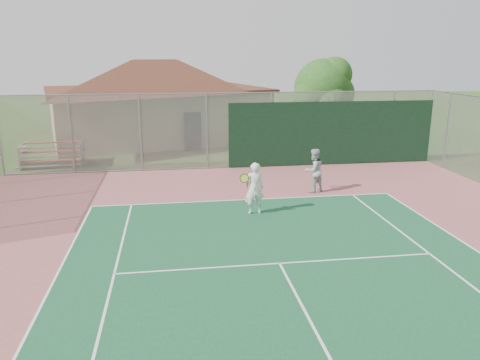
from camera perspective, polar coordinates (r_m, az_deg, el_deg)
The scene contains 6 objects.
back_fence at distance 22.08m, azimuth 4.06°, elevation 5.86°, with size 20.08×0.11×3.53m.
clubhouse at distance 29.89m, azimuth -10.22°, elevation 10.53°, with size 15.28×12.07×5.81m.
bleachers at distance 24.19m, azimuth -21.88°, elevation 2.97°, with size 2.95×1.91×1.07m.
tree at distance 26.47m, azimuth 10.21°, elevation 10.83°, with size 3.64×3.45×5.08m.
player_white_front at distance 15.50m, azimuth 1.76°, elevation -1.05°, with size 0.88×0.58×1.75m.
player_grey_back at distance 18.21m, azimuth 8.98°, elevation 1.10°, with size 1.02×0.93×1.69m.
Camera 1 is at (-2.60, -4.31, 5.17)m, focal length 35.00 mm.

